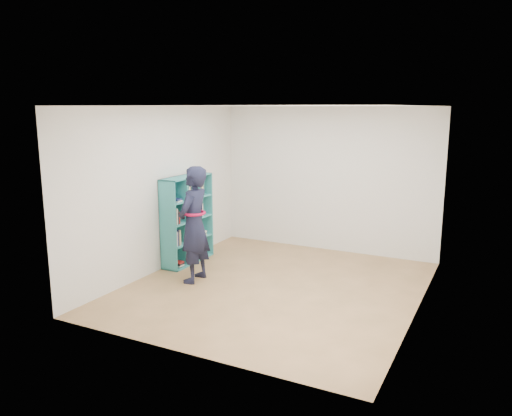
% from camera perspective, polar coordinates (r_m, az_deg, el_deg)
% --- Properties ---
extents(floor, '(4.50, 4.50, 0.00)m').
position_cam_1_polar(floor, '(7.39, 2.17, -9.03)').
color(floor, olive).
rests_on(floor, ground).
extents(ceiling, '(4.50, 4.50, 0.00)m').
position_cam_1_polar(ceiling, '(6.92, 2.33, 11.58)').
color(ceiling, white).
rests_on(ceiling, wall_back).
extents(wall_left, '(0.02, 4.50, 2.60)m').
position_cam_1_polar(wall_left, '(8.07, -10.78, 2.09)').
color(wall_left, silver).
rests_on(wall_left, floor).
extents(wall_right, '(0.02, 4.50, 2.60)m').
position_cam_1_polar(wall_right, '(6.48, 18.53, -0.57)').
color(wall_right, silver).
rests_on(wall_right, floor).
extents(wall_back, '(4.00, 0.02, 2.60)m').
position_cam_1_polar(wall_back, '(9.11, 8.18, 3.23)').
color(wall_back, silver).
rests_on(wall_back, floor).
extents(wall_front, '(4.00, 0.02, 2.60)m').
position_cam_1_polar(wall_front, '(5.13, -8.33, -3.17)').
color(wall_front, silver).
rests_on(wall_front, floor).
extents(bookshelf, '(0.32, 1.10, 1.47)m').
position_cam_1_polar(bookshelf, '(8.45, -8.00, -1.44)').
color(bookshelf, teal).
rests_on(bookshelf, floor).
extents(person, '(0.46, 0.67, 1.75)m').
position_cam_1_polar(person, '(7.46, -7.11, -1.88)').
color(person, black).
rests_on(person, floor).
extents(smartphone, '(0.02, 0.09, 0.14)m').
position_cam_1_polar(smartphone, '(7.58, -7.82, -0.79)').
color(smartphone, silver).
rests_on(smartphone, person).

